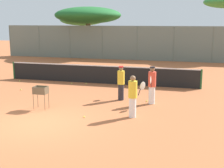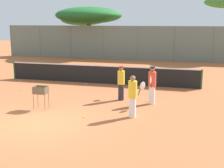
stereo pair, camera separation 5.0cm
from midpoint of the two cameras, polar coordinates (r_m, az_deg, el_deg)
The scene contains 16 objects.
ground_plane at distance 11.63m, azimuth -13.35°, elevation -6.94°, with size 80.00×80.00×0.00m, color #B26038.
tennis_net at distance 18.15m, azimuth -2.08°, elevation 1.84°, with size 11.47×0.10×1.07m.
back_fence at distance 28.84m, azimuth 4.76°, elevation 7.45°, with size 26.57×0.08×3.12m.
tree_1 at distance 31.66m, azimuth -4.22°, elevation 12.40°, with size 6.57×6.57×4.93m.
tree_2 at distance 35.63m, azimuth -5.29°, elevation 11.52°, with size 4.93×4.93×4.27m.
player_white_outfit at distance 14.32m, azimuth 1.77°, elevation 0.28°, with size 0.36×0.86×1.58m.
player_red_cap at distance 11.79m, azimuth 3.93°, elevation -2.19°, with size 0.59×0.77×1.61m.
player_yellow_shirt at distance 13.74m, azimuth 7.44°, elevation -0.14°, with size 0.34×0.90×1.66m.
ball_cart at distance 13.19m, azimuth -12.83°, elevation -1.43°, with size 0.56×0.41×0.96m.
tennis_ball_0 at distance 19.60m, azimuth -16.37°, elevation 0.55°, with size 0.07×0.07×0.07m, color #D1E54C.
tennis_ball_2 at distance 14.25m, azimuth 6.48°, elevation -3.11°, with size 0.07×0.07×0.07m, color #D1E54C.
tennis_ball_3 at distance 18.23m, azimuth -7.24°, elevation 0.12°, with size 0.07×0.07×0.07m, color #D1E54C.
tennis_ball_4 at distance 11.95m, azimuth -5.02°, elevation -5.99°, with size 0.07×0.07×0.07m, color #D1E54C.
tennis_ball_5 at distance 18.10m, azimuth -4.62°, elevation 0.10°, with size 0.07×0.07×0.07m, color #D1E54C.
tennis_ball_6 at distance 17.16m, azimuth -16.18°, elevation -0.98°, with size 0.07×0.07×0.07m, color #D1E54C.
parked_car at distance 33.41m, azimuth 4.87°, elevation 6.47°, with size 4.20×1.70×1.60m.
Camera 2 is at (5.49, -9.59, 3.64)m, focal length 50.00 mm.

